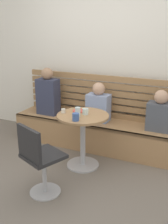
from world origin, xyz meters
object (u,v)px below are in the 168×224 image
Objects in this scene: cafe_table at (83,130)px; person_child_middle at (98,104)px; cup_mug_blue at (76,117)px; booth_bench at (97,134)px; person_adult at (48,94)px; person_child_left at (160,113)px; cup_glass_short at (85,111)px; plate_small at (79,111)px; white_chair at (39,158)px; cup_glass_tall at (78,112)px; cup_espresso_small at (63,111)px.

person_child_middle is (-0.04, 0.64, 0.18)m from cafe_table.
cup_mug_blue is (0.02, -0.24, 0.27)m from cafe_table.
person_adult reaches higher than booth_bench.
person_child_left is at bearing -0.55° from person_child_middle.
cup_glass_short reaches higher than booth_bench.
person_child_left is 3.39× the size of plate_small.
white_chair reaches higher than cup_glass_short.
cup_glass_tall is 0.71× the size of plate_small.
booth_bench is 3.55× the size of person_adult.
person_child_middle is 10.62× the size of cup_espresso_small.
plate_small is (0.15, 0.15, -0.02)m from cup_espresso_small.
person_child_middle reaches higher than cup_glass_short.
cup_glass_short reaches higher than cup_espresso_small.
white_chair is 0.91m from cup_glass_short.
plate_small is (-0.14, 0.09, -0.03)m from cup_glass_short.
person_child_left is 0.92m from person_child_middle.
person_child_middle is 0.63m from cup_glass_short.
person_child_left is 4.81× the size of cup_glass_tall.
cup_mug_blue is at bearing -86.09° from cafe_table.
booth_bench is at bearing -90.01° from person_child_middle.
cup_mug_blue is (-0.01, -0.26, 0.01)m from cup_glass_short.
cup_glass_tall reaches higher than white_chair.
cup_glass_short is 0.12m from cup_glass_tall.
white_chair is at bearing -93.03° from plate_small.
cup_mug_blue is at bearing -35.33° from cup_espresso_small.
booth_bench is 1.03m from cup_mug_blue.
white_chair is at bearing -94.76° from booth_bench.
cafe_table is 7.79× the size of cup_mug_blue.
person_child_left is at bearing 54.39° from white_chair.
cup_glass_short is at bearing -83.73° from booth_bench.
white_chair reaches higher than cafe_table.
person_child_left is (0.92, 0.02, 0.47)m from booth_bench.
cup_glass_tall reaches higher than booth_bench.
cup_glass_short is (0.29, 0.07, 0.01)m from cup_espresso_small.
cup_espresso_small is at bearing -149.35° from person_child_left.
cup_espresso_small reaches higher than plate_small.
cup_espresso_small is (-0.22, -0.68, 0.07)m from person_child_middle.
cup_espresso_small is at bearing -108.18° from person_child_middle.
cafe_table is 1.24× the size of person_child_middle.
cup_glass_tall is at bearing -110.67° from cafe_table.
cup_glass_short is at bearing -144.32° from person_child_left.
white_chair is at bearing -62.16° from person_adult.
booth_bench is at bearing 90.64° from cup_glass_tall.
booth_bench is 15.88× the size of plate_small.
plate_small is (-0.07, -0.53, 0.05)m from person_child_middle.
cup_mug_blue reaches higher than cup_glass_short.
plate_small is at bearing 134.49° from cafe_table.
cafe_table is at bearing 78.92° from white_chair.
cup_glass_short is at bearing 62.17° from cup_glass_tall.
person_adult is at bearing 137.30° from cup_mug_blue.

